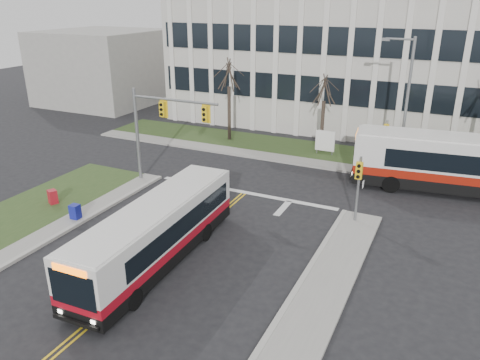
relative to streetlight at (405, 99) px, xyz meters
name	(u,v)px	position (x,y,z in m)	size (l,w,h in m)	color
ground	(174,252)	(-8.03, -16.20, -5.19)	(120.00, 120.00, 0.00)	black
sidewalk_cross	(349,169)	(-3.03, -1.00, -5.12)	(44.00, 1.60, 0.14)	#9E9B93
building_lawn	(358,157)	(-3.03, 1.80, -5.13)	(44.00, 5.00, 0.12)	#2E461E
office_building	(391,60)	(-3.03, 13.80, 0.81)	(40.00, 16.00, 12.00)	beige
building_annex	(104,67)	(-34.03, 9.80, -1.19)	(12.00, 12.00, 8.00)	#9E9B93
mast_arm_signal	(157,121)	(-13.65, -9.04, -0.94)	(6.11, 0.38, 6.20)	slate
signal_pole_near	(358,181)	(-0.83, -9.30, -2.69)	(0.34, 0.39, 3.80)	slate
signal_pole_far	(385,139)	(-0.83, -0.80, -2.69)	(0.34, 0.39, 3.80)	slate
streetlight	(405,99)	(0.00, 0.00, 0.00)	(2.15, 0.25, 9.20)	slate
directory_sign	(325,141)	(-5.53, 1.30, -4.02)	(1.50, 0.12, 2.00)	slate
tree_left	(229,76)	(-14.03, 1.80, 0.32)	(1.80, 1.80, 7.70)	#42352B
tree_mid	(324,91)	(-6.03, 2.00, -0.31)	(1.80, 1.80, 6.82)	#42352B
bus_main	(157,234)	(-8.24, -17.21, -3.75)	(2.34, 10.80, 2.88)	silver
bus_cross	(464,166)	(4.26, -2.20, -3.43)	(2.87, 13.23, 3.53)	silver
newspaper_box_blue	(75,213)	(-14.83, -15.60, -4.72)	(0.50, 0.45, 0.95)	navy
newspaper_box_red	(53,198)	(-17.53, -14.59, -4.72)	(0.50, 0.45, 0.95)	#A31520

